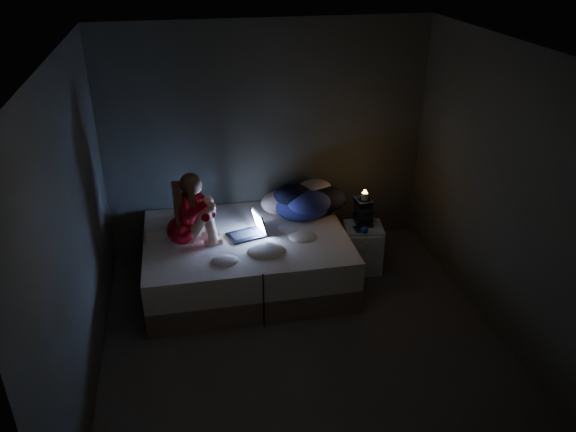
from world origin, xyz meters
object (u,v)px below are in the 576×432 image
object	(u,v)px
bed	(247,259)
woman	(180,211)
phone	(359,230)
nightstand	(362,248)
laptop	(246,225)
candle	(364,199)

from	to	relation	value
bed	woman	size ratio (longest dim) A/B	2.73
phone	woman	bearing A→B (deg)	170.57
nightstand	phone	xyz separation A→B (m)	(-0.08, -0.07, 0.27)
woman	nightstand	world-z (taller)	woman
laptop	nightstand	size ratio (longest dim) A/B	0.69
bed	phone	size ratio (longest dim) A/B	14.81
candle	nightstand	bearing A→B (deg)	-97.47
woman	laptop	bearing A→B (deg)	-0.57
woman	nightstand	distance (m)	2.04
bed	laptop	distance (m)	0.42
bed	woman	world-z (taller)	woman
bed	laptop	xyz separation A→B (m)	(-0.00, -0.02, 0.42)
bed	laptop	bearing A→B (deg)	-90.99
nightstand	phone	size ratio (longest dim) A/B	3.81
phone	laptop	bearing A→B (deg)	168.32
woman	phone	bearing A→B (deg)	-4.83
nightstand	laptop	bearing A→B (deg)	-170.04
laptop	candle	distance (m)	1.30
nightstand	candle	bearing A→B (deg)	91.10
bed	phone	bearing A→B (deg)	-2.89
woman	candle	size ratio (longest dim) A/B	9.49
bed	phone	distance (m)	1.23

